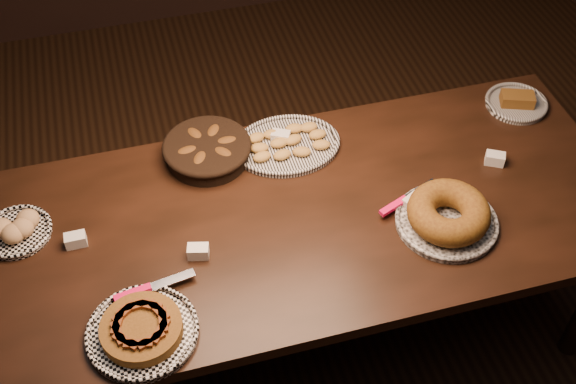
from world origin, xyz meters
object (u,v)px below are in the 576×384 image
object	(u,v)px
buffet_table	(296,228)
apple_tart_plate	(142,330)
madeleine_platter	(287,144)
bundt_cake_plate	(448,215)

from	to	relation	value
buffet_table	apple_tart_plate	xyz separation A→B (m)	(-0.58, -0.34, 0.10)
buffet_table	apple_tart_plate	world-z (taller)	apple_tart_plate
apple_tart_plate	madeleine_platter	world-z (taller)	apple_tart_plate
apple_tart_plate	bundt_cake_plate	distance (m)	1.08
buffet_table	bundt_cake_plate	distance (m)	0.53
madeleine_platter	buffet_table	bearing A→B (deg)	-79.38
apple_tart_plate	bundt_cake_plate	bearing A→B (deg)	12.82
madeleine_platter	bundt_cake_plate	xyz separation A→B (m)	(0.43, -0.52, 0.03)
apple_tart_plate	buffet_table	bearing A→B (deg)	34.50
buffet_table	madeleine_platter	distance (m)	0.36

